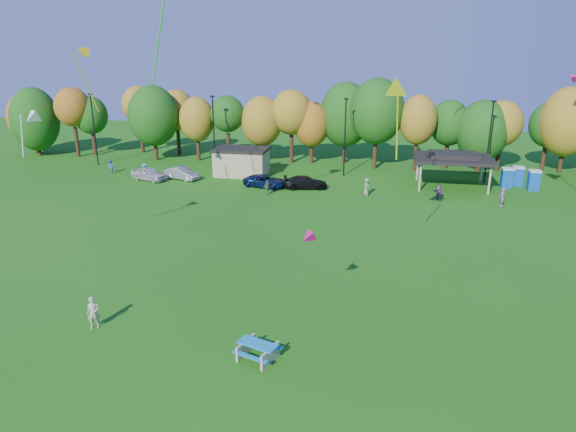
% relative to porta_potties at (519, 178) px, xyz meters
% --- Properties ---
extents(ground, '(160.00, 160.00, 0.00)m').
position_rel_porta_potties_xyz_m(ground, '(-21.18, -37.95, -1.10)').
color(ground, '#19600F').
rests_on(ground, ground).
extents(tree_line, '(93.57, 10.55, 11.15)m').
position_rel_porta_potties_xyz_m(tree_line, '(-22.21, 7.56, 4.82)').
color(tree_line, black).
rests_on(tree_line, ground).
extents(lamp_posts, '(64.50, 0.25, 9.09)m').
position_rel_porta_potties_xyz_m(lamp_posts, '(-19.18, 2.05, 3.80)').
color(lamp_posts, black).
rests_on(lamp_posts, ground).
extents(utility_building, '(6.30, 4.30, 3.25)m').
position_rel_porta_potties_xyz_m(utility_building, '(-31.18, 0.05, 0.54)').
color(utility_building, tan).
rests_on(utility_building, ground).
extents(pavilion, '(8.20, 6.20, 3.77)m').
position_rel_porta_potties_xyz_m(pavilion, '(-7.18, -0.95, 2.13)').
color(pavilion, tan).
rests_on(pavilion, ground).
extents(porta_potties, '(3.75, 2.67, 2.18)m').
position_rel_porta_potties_xyz_m(porta_potties, '(0.00, 0.00, 0.00)').
color(porta_potties, '#0E4BB6').
rests_on(porta_potties, ground).
extents(picnic_table, '(2.39, 2.19, 0.85)m').
position_rel_porta_potties_xyz_m(picnic_table, '(-20.08, -36.70, -0.60)').
color(picnic_table, tan).
rests_on(picnic_table, ground).
extents(kite_flyer, '(0.80, 0.72, 1.84)m').
position_rel_porta_potties_xyz_m(kite_flyer, '(-29.52, -35.53, -0.18)').
color(kite_flyer, '#C1B091').
rests_on(kite_flyer, ground).
extents(car_a, '(4.80, 3.16, 1.52)m').
position_rel_porta_potties_xyz_m(car_a, '(-40.99, -4.40, -0.34)').
color(car_a, silver).
rests_on(car_a, ground).
extents(car_b, '(4.56, 2.87, 1.42)m').
position_rel_porta_potties_xyz_m(car_b, '(-37.47, -3.33, -0.39)').
color(car_b, gray).
rests_on(car_b, ground).
extents(car_c, '(5.14, 3.23, 1.32)m').
position_rel_porta_potties_xyz_m(car_c, '(-27.18, -4.82, -0.44)').
color(car_c, '#0B1B42').
rests_on(car_c, ground).
extents(car_d, '(4.99, 2.81, 1.37)m').
position_rel_porta_potties_xyz_m(car_d, '(-22.74, -4.64, -0.41)').
color(car_d, black).
rests_on(car_d, ground).
extents(far_person_0, '(1.24, 1.53, 1.63)m').
position_rel_porta_potties_xyz_m(far_person_0, '(-9.04, -6.89, -0.28)').
color(far_person_0, '#883888').
rests_on(far_person_0, ground).
extents(far_person_1, '(1.02, 1.02, 1.67)m').
position_rel_porta_potties_xyz_m(far_person_1, '(-47.11, -2.05, -0.26)').
color(far_person_1, '#5380B7').
rests_on(far_person_1, ground).
extents(far_person_2, '(0.89, 1.26, 1.76)m').
position_rel_porta_potties_xyz_m(far_person_2, '(-41.84, -3.65, -0.22)').
color(far_person_2, '#5475B9').
rests_on(far_person_2, ground).
extents(far_person_3, '(0.60, 0.90, 1.82)m').
position_rel_porta_potties_xyz_m(far_person_3, '(-16.14, -6.18, -0.19)').
color(far_person_3, gray).
rests_on(far_person_3, ground).
extents(far_person_4, '(0.84, 0.95, 1.54)m').
position_rel_porta_potties_xyz_m(far_person_4, '(-26.26, -7.86, -0.33)').
color(far_person_4, '#677E4D').
rests_on(far_person_4, ground).
extents(far_person_5, '(0.49, 0.70, 1.81)m').
position_rel_porta_potties_xyz_m(far_person_5, '(-3.18, -7.53, -0.19)').
color(far_person_5, '#B856B8').
rests_on(far_person_5, ground).
extents(kite_6, '(1.36, 1.48, 1.21)m').
position_rel_porta_potties_xyz_m(kite_6, '(-18.15, -32.23, 3.90)').
color(kite_6, '#DB0C7C').
extents(kite_8, '(2.06, 1.82, 3.50)m').
position_rel_porta_potties_xyz_m(kite_8, '(-36.86, -28.11, 9.34)').
color(kite_8, white).
extents(kite_10, '(2.07, 2.98, 5.33)m').
position_rel_porta_potties_xyz_m(kite_10, '(-38.21, -19.55, 13.14)').
color(kite_10, gold).
extents(kite_14, '(1.86, 3.55, 5.69)m').
position_rel_porta_potties_xyz_m(kite_14, '(-14.07, -24.57, 11.30)').
color(kite_14, yellow).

